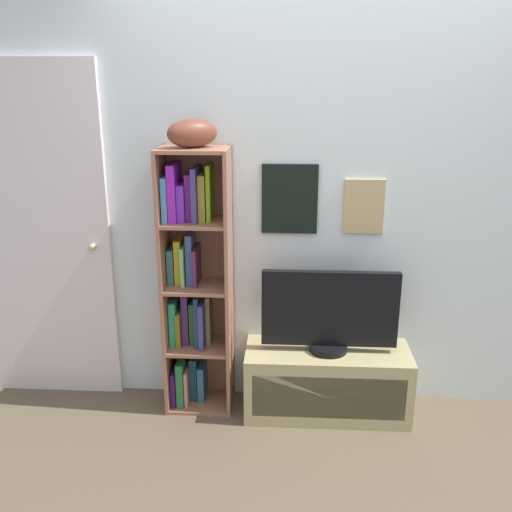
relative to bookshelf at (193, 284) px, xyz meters
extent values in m
cube|color=silver|center=(0.77, 0.14, 0.45)|extent=(4.80, 0.06, 2.47)
cube|color=black|center=(0.56, 0.10, 0.49)|extent=(0.32, 0.02, 0.40)
cube|color=tan|center=(0.56, 0.10, 0.49)|extent=(0.27, 0.01, 0.35)
cube|color=tan|center=(0.98, 0.10, 0.45)|extent=(0.23, 0.02, 0.31)
cube|color=#C2B790|center=(0.98, 0.10, 0.45)|extent=(0.18, 0.01, 0.26)
cube|color=#976249|center=(-0.15, -0.03, 0.01)|extent=(0.02, 0.29, 1.57)
cube|color=#976249|center=(0.22, -0.03, 0.01)|extent=(0.02, 0.29, 1.57)
cube|color=#976249|center=(0.03, 0.11, 0.01)|extent=(0.39, 0.01, 1.57)
cube|color=#976249|center=(0.03, -0.03, -0.77)|extent=(0.35, 0.28, 0.02)
cube|color=#976249|center=(0.03, -0.03, -0.39)|extent=(0.35, 0.28, 0.02)
cube|color=#976249|center=(0.03, -0.03, 0.00)|extent=(0.35, 0.28, 0.02)
cube|color=#976249|center=(0.03, -0.03, 0.38)|extent=(0.35, 0.28, 0.02)
cube|color=#976249|center=(0.03, -0.03, 0.78)|extent=(0.35, 0.28, 0.02)
cube|color=#380F59|center=(-0.12, -0.01, -0.65)|extent=(0.03, 0.24, 0.22)
cube|color=#237035|center=(-0.08, -0.01, -0.62)|extent=(0.04, 0.24, 0.29)
cube|color=tan|center=(-0.05, -0.01, -0.65)|extent=(0.02, 0.23, 0.23)
cube|color=#183A4D|center=(-0.01, 0.03, -0.62)|extent=(0.04, 0.16, 0.28)
cube|color=#295671|center=(0.03, 0.02, -0.64)|extent=(0.04, 0.17, 0.23)
cube|color=#30B07E|center=(-0.12, 0.01, -0.24)|extent=(0.04, 0.19, 0.28)
cube|color=olive|center=(-0.08, 0.00, -0.27)|extent=(0.03, 0.20, 0.21)
cube|color=#4A276B|center=(-0.05, 0.02, -0.21)|extent=(0.04, 0.16, 0.33)
cube|color=#2A512A|center=(-0.01, 0.02, -0.25)|extent=(0.03, 0.16, 0.26)
cube|color=navy|center=(0.03, 0.01, -0.22)|extent=(0.03, 0.20, 0.31)
cube|color=#3A3980|center=(0.06, -0.01, -0.24)|extent=(0.03, 0.23, 0.28)
cube|color=olive|center=(0.09, 0.03, -0.23)|extent=(0.03, 0.15, 0.30)
cube|color=#366469|center=(-0.12, 0.02, 0.11)|extent=(0.04, 0.17, 0.21)
cube|color=gold|center=(-0.08, 0.02, 0.14)|extent=(0.04, 0.16, 0.26)
cube|color=#7ABB64|center=(-0.05, 0.01, 0.12)|extent=(0.02, 0.19, 0.23)
cube|color=#425E9C|center=(-0.01, 0.02, 0.15)|extent=(0.04, 0.16, 0.30)
cube|color=#51234B|center=(0.02, 0.01, 0.12)|extent=(0.02, 0.20, 0.22)
cube|color=#4C91C9|center=(-0.12, -0.01, 0.51)|extent=(0.03, 0.23, 0.25)
cube|color=purple|center=(-0.08, -0.01, 0.55)|extent=(0.04, 0.23, 0.32)
cube|color=purple|center=(-0.04, 0.00, 0.49)|extent=(0.04, 0.21, 0.21)
cube|color=#5F1D6A|center=(0.01, 0.01, 0.52)|extent=(0.03, 0.20, 0.26)
cube|color=#40347B|center=(0.04, -0.01, 0.54)|extent=(0.03, 0.23, 0.30)
cube|color=#9E9331|center=(0.08, 0.01, 0.52)|extent=(0.04, 0.18, 0.26)
cube|color=#74AA19|center=(0.11, 0.01, 0.54)|extent=(0.02, 0.18, 0.31)
ellipsoid|color=brown|center=(0.03, -0.03, 0.87)|extent=(0.32, 0.28, 0.15)
cube|color=tan|center=(0.80, -0.07, -0.58)|extent=(0.96, 0.37, 0.41)
cube|color=olive|center=(0.80, -0.25, -0.58)|extent=(0.87, 0.01, 0.26)
cylinder|color=black|center=(0.80, -0.07, -0.35)|extent=(0.22, 0.22, 0.04)
cube|color=black|center=(0.80, -0.07, -0.11)|extent=(0.78, 0.04, 0.45)
cube|color=white|center=(0.80, -0.08, -0.11)|extent=(0.74, 0.01, 0.41)
cube|color=silver|center=(-0.91, 0.09, 0.24)|extent=(0.82, 0.04, 2.04)
cube|color=#C1B3B5|center=(-0.91, 0.07, 0.65)|extent=(0.52, 0.01, 0.74)
cube|color=#C1B3B5|center=(-0.91, 0.07, -0.21)|extent=(0.52, 0.01, 0.74)
sphere|color=tan|center=(-0.60, 0.05, 0.20)|extent=(0.04, 0.04, 0.04)
camera|label=1|loc=(0.55, -3.06, 1.16)|focal=39.53mm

